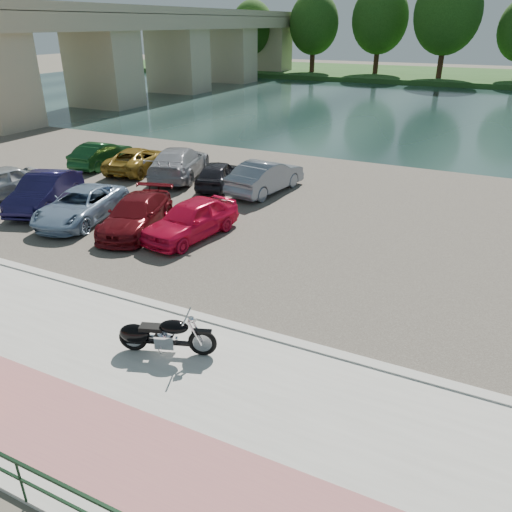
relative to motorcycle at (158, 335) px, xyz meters
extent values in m
plane|color=#595447|center=(0.48, -0.28, -0.56)|extent=(200.00, 200.00, 0.00)
cube|color=#AFADA5|center=(0.48, -1.28, -0.51)|extent=(60.00, 6.00, 0.10)
cube|color=#A75E63|center=(0.48, -2.78, -0.46)|extent=(60.00, 2.00, 0.01)
cube|color=#AFADA5|center=(0.48, 1.72, -0.49)|extent=(60.00, 0.30, 0.14)
cube|color=#413B34|center=(0.48, 10.72, -0.54)|extent=(60.00, 18.00, 0.04)
cube|color=#1A2F2E|center=(0.48, 39.72, -0.56)|extent=(120.00, 40.00, 0.00)
cube|color=#204719|center=(0.48, 71.72, -0.26)|extent=(120.00, 24.00, 0.60)
cube|color=#C5AE88|center=(-27.52, 39.72, 6.64)|extent=(7.00, 56.00, 1.40)
cube|color=#C5AE88|center=(-27.52, 39.72, 7.64)|extent=(7.00, 56.00, 0.70)
cube|color=#C5AE88|center=(-27.52, 29.72, 3.04)|extent=(6.00, 4.00, 7.20)
cube|color=#C5AE88|center=(-27.52, 41.72, 3.04)|extent=(6.00, 4.00, 7.20)
cube|color=#C5AE88|center=(-27.52, 53.72, 3.04)|extent=(6.00, 4.00, 7.20)
cube|color=#C5AE88|center=(-27.52, 65.72, 3.04)|extent=(6.00, 4.00, 7.20)
cylinder|color=black|center=(0.48, -4.28, -0.01)|extent=(0.04, 0.04, 0.90)
cube|color=black|center=(0.48, -4.28, 0.42)|extent=(24.00, 0.05, 0.05)
cube|color=black|center=(0.48, -4.28, 0.04)|extent=(24.00, 0.04, 0.04)
cylinder|color=#3B2015|center=(-29.52, 64.32, 2.29)|extent=(0.70, 0.70, 4.50)
ellipsoid|color=#16370F|center=(-29.52, 64.32, 5.89)|extent=(6.30, 6.30, 7.56)
cylinder|color=#3B2015|center=(-20.52, 65.72, 2.51)|extent=(0.70, 0.70, 4.95)
ellipsoid|color=#16370F|center=(-20.52, 65.72, 6.47)|extent=(6.93, 6.93, 8.32)
cylinder|color=#3B2015|center=(-11.52, 67.12, 2.74)|extent=(0.70, 0.70, 5.40)
ellipsoid|color=#16370F|center=(-11.52, 67.12, 7.06)|extent=(7.56, 7.56, 9.07)
cylinder|color=#3B2015|center=(-2.52, 64.32, 2.96)|extent=(0.70, 0.70, 5.85)
ellipsoid|color=#16370F|center=(-2.52, 64.32, 7.64)|extent=(8.19, 8.19, 9.83)
torus|color=black|center=(0.99, 0.34, -0.12)|extent=(0.68, 0.34, 0.68)
torus|color=black|center=(-0.57, -0.21, -0.12)|extent=(0.68, 0.34, 0.68)
cylinder|color=#B2B2B7|center=(0.99, 0.34, -0.12)|extent=(0.45, 0.21, 0.46)
cylinder|color=#B2B2B7|center=(-0.57, -0.21, -0.12)|extent=(0.45, 0.21, 0.46)
cylinder|color=silver|center=(0.89, 0.20, 0.18)|extent=(0.32, 0.16, 0.63)
cylinder|color=silver|center=(0.82, 0.39, 0.18)|extent=(0.32, 0.16, 0.63)
cylinder|color=silver|center=(0.67, 0.23, 0.57)|extent=(0.28, 0.72, 0.04)
sphere|color=silver|center=(0.77, 0.27, 0.49)|extent=(0.20, 0.20, 0.16)
sphere|color=silver|center=(0.84, 0.29, 0.49)|extent=(0.14, 0.14, 0.11)
cube|color=black|center=(0.99, 0.34, 0.19)|extent=(0.47, 0.28, 0.06)
cube|color=black|center=(0.21, 0.07, -0.18)|extent=(1.16, 0.49, 0.08)
cube|color=silver|center=(0.16, 0.05, -0.11)|extent=(0.53, 0.45, 0.34)
cylinder|color=silver|center=(0.26, 0.08, 0.09)|extent=(0.29, 0.25, 0.27)
cylinder|color=silver|center=(0.07, 0.02, 0.09)|extent=(0.29, 0.25, 0.27)
ellipsoid|color=black|center=(0.38, 0.13, 0.26)|extent=(0.76, 0.57, 0.32)
cube|color=black|center=(-0.12, -0.05, 0.20)|extent=(0.61, 0.45, 0.10)
ellipsoid|color=black|center=(-0.52, -0.19, 0.00)|extent=(0.80, 0.56, 0.50)
cube|color=black|center=(-0.57, -0.21, -0.07)|extent=(0.44, 0.30, 0.30)
cylinder|color=silver|center=(-0.18, 0.10, -0.24)|extent=(1.07, 0.45, 0.09)
cylinder|color=silver|center=(-0.18, 0.10, -0.16)|extent=(1.07, 0.45, 0.09)
cylinder|color=#B2B2B7|center=(0.13, -0.15, -0.33)|extent=(0.07, 0.14, 0.22)
imported|color=#17133B|center=(-10.38, 6.36, 0.19)|extent=(2.93, 4.60, 1.43)
imported|color=#7892AF|center=(-7.96, 5.86, 0.10)|extent=(2.87, 4.78, 1.24)
imported|color=#5E0D13|center=(-5.38, 6.00, 0.10)|extent=(2.82, 4.61, 1.25)
imported|color=red|center=(-3.17, 6.34, 0.17)|extent=(2.24, 4.25, 1.38)
imported|color=#113F1A|center=(-12.90, 12.58, 0.13)|extent=(1.69, 4.07, 1.31)
imported|color=olive|center=(-10.53, 12.71, 0.09)|extent=(2.65, 4.65, 1.22)
imported|color=#9B9CA3|center=(-7.95, 12.67, 0.23)|extent=(3.59, 5.60, 1.51)
imported|color=black|center=(-5.38, 12.09, 0.10)|extent=(2.33, 3.90, 1.24)
imported|color=slate|center=(-3.04, 12.38, 0.20)|extent=(2.18, 4.58, 1.45)
camera|label=1|loc=(6.29, -7.68, 6.55)|focal=35.00mm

